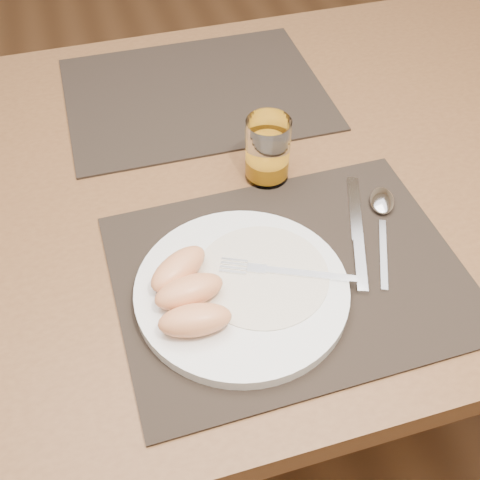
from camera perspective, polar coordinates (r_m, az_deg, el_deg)
name	(u,v)px	position (r m, az deg, el deg)	size (l,w,h in m)	color
ground	(229,404)	(1.53, -1.02, -15.30)	(5.00, 5.00, 0.00)	brown
table	(224,212)	(0.99, -1.52, 2.71)	(1.40, 0.90, 0.75)	brown
placemat_near	(289,274)	(0.79, 4.69, -3.25)	(0.45, 0.35, 0.00)	black
placemat_far	(195,93)	(1.10, -4.28, 13.72)	(0.45, 0.35, 0.00)	black
plate	(242,290)	(0.76, 0.17, -4.81)	(0.27, 0.27, 0.02)	white
plate_dressing	(262,275)	(0.76, 2.11, -3.33)	(0.17, 0.17, 0.00)	white
fork	(276,271)	(0.77, 3.40, -2.94)	(0.17, 0.09, 0.00)	silver
knife	(358,240)	(0.84, 11.12, -0.03)	(0.09, 0.21, 0.01)	silver
spoon	(382,208)	(0.89, 13.33, 2.97)	(0.10, 0.18, 0.01)	silver
juice_glass	(268,152)	(0.89, 2.62, 8.31)	(0.07, 0.07, 0.10)	white
grapefruit_wedges	(187,293)	(0.73, -5.03, -5.00)	(0.10, 0.15, 0.03)	#E4945D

